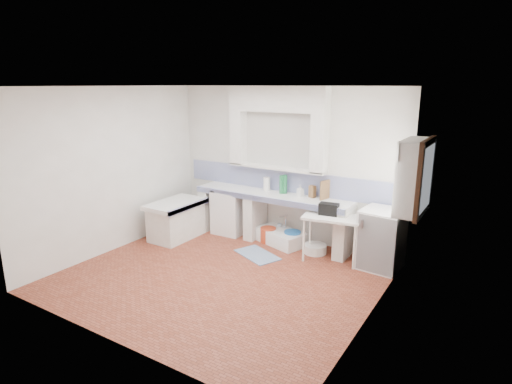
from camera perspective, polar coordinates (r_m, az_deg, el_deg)
The scene contains 36 objects.
floor at distance 6.55m, azimuth -4.70°, elevation -11.25°, with size 4.50×4.50×0.00m, color brown.
ceiling at distance 5.90m, azimuth -5.27°, elevation 14.06°, with size 4.50×4.50×0.00m, color white.
wall_back at distance 7.73m, azimuth 3.91°, elevation 3.73°, with size 4.50×4.50×0.00m, color white.
wall_front at distance 4.69m, azimuth -19.72°, elevation -4.23°, with size 4.50×4.50×0.00m, color white.
wall_left at distance 7.61m, azimuth -18.73°, elevation 2.81°, with size 4.50×4.50×0.00m, color white.
wall_right at distance 5.10m, azimuth 15.80°, elevation -2.44°, with size 4.50×4.50×0.00m, color white.
alcove_mass at distance 7.54m, azimuth 2.92°, elevation 12.46°, with size 1.90×0.25×0.45m, color white.
window_frame at distance 6.15m, azimuth 20.64°, elevation 1.94°, with size 0.35×0.86×1.06m, color #3A2212.
lace_valance at distance 6.12m, azimuth 19.63°, elevation 5.59°, with size 0.01×0.84×0.24m, color white.
counter_slab at distance 7.64m, azimuth 2.12°, elevation -0.53°, with size 3.00×0.60×0.08m, color white.
counter_lip at distance 7.41m, azimuth 1.05°, elevation -1.01°, with size 3.00×0.04×0.10m, color navy.
counter_pier_left at distance 8.52m, azimuth -6.12°, elevation -2.17°, with size 0.20×0.55×0.82m, color white.
counter_pier_mid at distance 7.94m, azimuth -0.10°, elevation -3.33°, with size 0.20×0.55×0.82m, color white.
counter_pier_right at distance 7.22m, azimuth 11.83°, elevation -5.49°, with size 0.20×0.55×0.82m, color white.
peninsula_top at distance 7.99m, azimuth -10.82°, elevation -1.61°, with size 0.70×1.10×0.08m, color white.
peninsula_base at distance 8.09m, azimuth -10.70°, elevation -3.99°, with size 0.60×1.00×0.62m, color white.
peninsula_lip at distance 7.77m, azimuth -9.02°, elevation -1.97°, with size 0.04×1.10×0.10m, color navy.
backsplash at distance 7.78m, azimuth 3.82°, elevation 1.54°, with size 4.27×0.03×0.40m, color navy.
stove at distance 8.21m, azimuth -3.44°, elevation -2.69°, with size 0.59×0.57×0.84m, color white.
sink at distance 7.74m, azimuth 3.33°, elevation -6.16°, with size 0.92×0.50×0.22m, color white.
side_table at distance 7.03m, azimuth 10.14°, elevation -6.21°, with size 0.92×0.51×0.04m, color white.
fridge at distance 6.91m, azimuth 16.60°, elevation -6.13°, with size 0.62×0.62×0.95m, color white.
bucket_red at distance 7.80m, azimuth 1.65°, elevation -5.81°, with size 0.29×0.29×0.27m, color #C83F1E.
bucket_orange at distance 7.69m, azimuth 2.75°, elevation -6.24°, with size 0.26×0.26×0.24m, color #E5492F.
bucket_blue at distance 7.61m, azimuth 4.94°, elevation -6.32°, with size 0.30×0.30×0.28m, color #1E66B6.
basin_white at distance 7.39m, azimuth 8.01°, elevation -7.62°, with size 0.39×0.39×0.15m, color white.
water_bottle_a at distance 7.94m, azimuth 3.20°, elevation -5.33°, with size 0.08×0.08×0.30m, color silver.
water_bottle_b at distance 7.89m, azimuth 3.85°, elevation -5.53°, with size 0.08×0.08×0.28m, color silver.
black_bag at distance 6.94m, azimuth 9.83°, elevation -2.30°, with size 0.31×0.18×0.19m, color black.
green_bottle_a at distance 7.63m, azimuth 3.94°, elevation 1.05°, with size 0.07×0.07×0.34m, color #1D6C3C.
green_bottle_b at distance 7.62m, azimuth 3.45°, elevation 1.01°, with size 0.07×0.07×0.33m, color #1D6C3C.
knife_block at distance 7.42m, azimuth 7.63°, elevation 0.06°, with size 0.11×0.09×0.21m, color brown.
cutting_board at distance 7.31m, azimuth 9.31°, elevation 0.28°, with size 0.02×0.25×0.34m, color brown.
paper_towel at distance 7.82m, azimuth 1.47°, elevation 1.08°, with size 0.13×0.13×0.25m, color white.
soap_bottle at distance 7.46m, azimuth 6.02°, elevation 0.19°, with size 0.10×0.10×0.21m, color white.
rug at distance 7.26m, azimuth 0.17°, elevation -8.48°, with size 0.80×0.46×0.01m, color #294B82.
Camera 1 is at (3.54, -4.72, 2.83)m, focal length 29.55 mm.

